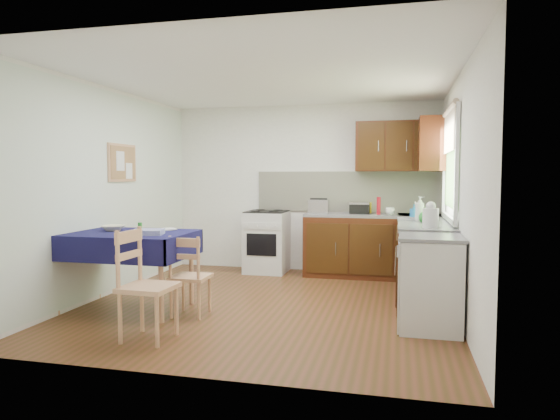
% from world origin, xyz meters
% --- Properties ---
extents(floor, '(4.20, 4.20, 0.00)m').
position_xyz_m(floor, '(0.00, 0.00, 0.00)').
color(floor, '#4B3314').
rests_on(floor, ground).
extents(ceiling, '(4.00, 4.20, 0.02)m').
position_xyz_m(ceiling, '(0.00, 0.00, 2.50)').
color(ceiling, white).
rests_on(ceiling, wall_back).
extents(wall_back, '(4.00, 0.02, 2.50)m').
position_xyz_m(wall_back, '(0.00, 2.10, 1.25)').
color(wall_back, white).
rests_on(wall_back, ground).
extents(wall_front, '(4.00, 0.02, 2.50)m').
position_xyz_m(wall_front, '(0.00, -2.10, 1.25)').
color(wall_front, white).
rests_on(wall_front, ground).
extents(wall_left, '(0.02, 4.20, 2.50)m').
position_xyz_m(wall_left, '(-2.00, 0.00, 1.25)').
color(wall_left, white).
rests_on(wall_left, ground).
extents(wall_right, '(0.02, 4.20, 2.50)m').
position_xyz_m(wall_right, '(2.00, 0.00, 1.25)').
color(wall_right, white).
rests_on(wall_right, ground).
extents(base_cabinets, '(1.90, 2.30, 0.86)m').
position_xyz_m(base_cabinets, '(1.36, 1.26, 0.43)').
color(base_cabinets, '#381C09').
rests_on(base_cabinets, ground).
extents(worktop_back, '(1.90, 0.60, 0.04)m').
position_xyz_m(worktop_back, '(1.05, 1.80, 0.88)').
color(worktop_back, slate).
rests_on(worktop_back, base_cabinets).
extents(worktop_right, '(0.60, 1.70, 0.04)m').
position_xyz_m(worktop_right, '(1.70, 0.65, 0.88)').
color(worktop_right, slate).
rests_on(worktop_right, base_cabinets).
extents(worktop_corner, '(0.60, 0.60, 0.04)m').
position_xyz_m(worktop_corner, '(1.70, 1.80, 0.88)').
color(worktop_corner, slate).
rests_on(worktop_corner, base_cabinets).
extents(splashback, '(2.70, 0.02, 0.60)m').
position_xyz_m(splashback, '(0.65, 2.08, 1.20)').
color(splashback, white).
rests_on(splashback, wall_back).
extents(upper_cabinets, '(1.20, 0.85, 0.70)m').
position_xyz_m(upper_cabinets, '(1.52, 1.80, 1.85)').
color(upper_cabinets, '#381C09').
rests_on(upper_cabinets, wall_back).
extents(stove, '(0.60, 0.61, 0.92)m').
position_xyz_m(stove, '(-0.50, 1.80, 0.46)').
color(stove, silver).
rests_on(stove, ground).
extents(window, '(0.04, 1.48, 1.26)m').
position_xyz_m(window, '(1.97, 0.70, 1.65)').
color(window, '#2F4F20').
rests_on(window, wall_right).
extents(fridge, '(0.58, 0.60, 0.89)m').
position_xyz_m(fridge, '(1.70, -0.55, 0.44)').
color(fridge, silver).
rests_on(fridge, ground).
extents(corkboard, '(0.04, 0.62, 0.47)m').
position_xyz_m(corkboard, '(-1.97, 0.30, 1.60)').
color(corkboard, tan).
rests_on(corkboard, wall_left).
extents(dining_table, '(1.38, 0.93, 0.84)m').
position_xyz_m(dining_table, '(-1.43, -0.57, 0.73)').
color(dining_table, '#110E3B').
rests_on(dining_table, ground).
extents(chair_far, '(0.38, 0.38, 0.84)m').
position_xyz_m(chair_far, '(-0.67, -0.66, 0.44)').
color(chair_far, tan).
rests_on(chair_far, ground).
extents(chair_near, '(0.45, 0.45, 0.98)m').
position_xyz_m(chair_near, '(-0.77, -1.41, 0.52)').
color(chair_near, tan).
rests_on(chair_near, ground).
extents(toaster, '(0.29, 0.18, 0.22)m').
position_xyz_m(toaster, '(0.30, 1.69, 1.00)').
color(toaster, '#AFAFB4').
rests_on(toaster, worktop_back).
extents(sandwich_press, '(0.28, 0.24, 0.16)m').
position_xyz_m(sandwich_press, '(0.87, 1.83, 0.98)').
color(sandwich_press, black).
rests_on(sandwich_press, worktop_back).
extents(sauce_bottle, '(0.06, 0.06, 0.24)m').
position_xyz_m(sauce_bottle, '(1.14, 1.69, 1.02)').
color(sauce_bottle, red).
rests_on(sauce_bottle, worktop_back).
extents(yellow_packet, '(0.12, 0.08, 0.16)m').
position_xyz_m(yellow_packet, '(0.97, 1.93, 0.98)').
color(yellow_packet, yellow).
rests_on(yellow_packet, worktop_back).
extents(dish_rack, '(0.46, 0.35, 0.22)m').
position_xyz_m(dish_rack, '(1.63, 0.95, 0.93)').
color(dish_rack, gray).
rests_on(dish_rack, worktop_right).
extents(kettle, '(0.16, 0.16, 0.27)m').
position_xyz_m(kettle, '(1.73, 0.04, 1.02)').
color(kettle, silver).
rests_on(kettle, worktop_right).
extents(cup, '(0.15, 0.15, 0.10)m').
position_xyz_m(cup, '(1.29, 1.71, 0.95)').
color(cup, white).
rests_on(cup, worktop_back).
extents(soap_bottle_a, '(0.16, 0.16, 0.30)m').
position_xyz_m(soap_bottle_a, '(1.65, 0.74, 1.05)').
color(soap_bottle_a, silver).
rests_on(soap_bottle_a, worktop_right).
extents(soap_bottle_b, '(0.11, 0.11, 0.17)m').
position_xyz_m(soap_bottle_b, '(1.60, 1.28, 0.99)').
color(soap_bottle_b, blue).
rests_on(soap_bottle_b, worktop_right).
extents(soap_bottle_c, '(0.19, 0.19, 0.18)m').
position_xyz_m(soap_bottle_c, '(1.70, 0.62, 0.99)').
color(soap_bottle_c, '#23802B').
rests_on(soap_bottle_c, worktop_right).
extents(plate_bowl, '(0.32, 0.32, 0.06)m').
position_xyz_m(plate_bowl, '(-1.64, -0.47, 0.87)').
color(plate_bowl, '#F5F1C8').
rests_on(plate_bowl, dining_table).
extents(book, '(0.24, 0.25, 0.02)m').
position_xyz_m(book, '(-1.15, -0.29, 0.84)').
color(book, white).
rests_on(book, dining_table).
extents(spice_jar, '(0.05, 0.05, 0.09)m').
position_xyz_m(spice_jar, '(-1.33, -0.44, 0.88)').
color(spice_jar, '#279229').
rests_on(spice_jar, dining_table).
extents(tea_towel, '(0.35, 0.31, 0.05)m').
position_xyz_m(tea_towel, '(-1.09, -0.71, 0.86)').
color(tea_towel, navy).
rests_on(tea_towel, dining_table).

